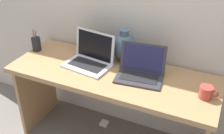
{
  "coord_description": "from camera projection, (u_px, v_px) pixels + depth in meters",
  "views": [
    {
      "loc": [
        0.75,
        -1.64,
        1.85
      ],
      "look_at": [
        0.0,
        0.0,
        0.77
      ],
      "focal_mm": 44.95,
      "sensor_mm": 36.0,
      "label": 1
    }
  ],
  "objects": [
    {
      "name": "coffee_mug",
      "position": [
        206.0,
        92.0,
        1.84
      ],
      "size": [
        0.13,
        0.09,
        0.09
      ],
      "color": "#B23D33",
      "rests_on": "desk"
    },
    {
      "name": "pen_cup",
      "position": [
        36.0,
        44.0,
        2.41
      ],
      "size": [
        0.08,
        0.08,
        0.19
      ],
      "color": "black",
      "rests_on": "desk"
    },
    {
      "name": "power_brick",
      "position": [
        104.0,
        123.0,
        2.68
      ],
      "size": [
        0.07,
        0.07,
        0.03
      ],
      "primitive_type": "cube",
      "color": "white",
      "rests_on": "ground"
    },
    {
      "name": "laptop_right",
      "position": [
        141.0,
        69.0,
        2.06
      ],
      "size": [
        0.36,
        0.28,
        0.24
      ],
      "color": "#333338",
      "rests_on": "desk"
    },
    {
      "name": "desk",
      "position": [
        112.0,
        89.0,
        2.2
      ],
      "size": [
        1.6,
        0.58,
        0.72
      ],
      "color": "#AD7F51",
      "rests_on": "ground"
    },
    {
      "name": "green_vase",
      "position": [
        124.0,
        47.0,
        2.25
      ],
      "size": [
        0.2,
        0.2,
        0.26
      ],
      "color": "slate",
      "rests_on": "desk"
    },
    {
      "name": "laptop_left",
      "position": [
        91.0,
        56.0,
        2.21
      ],
      "size": [
        0.39,
        0.3,
        0.25
      ],
      "color": "silver",
      "rests_on": "desk"
    }
  ]
}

